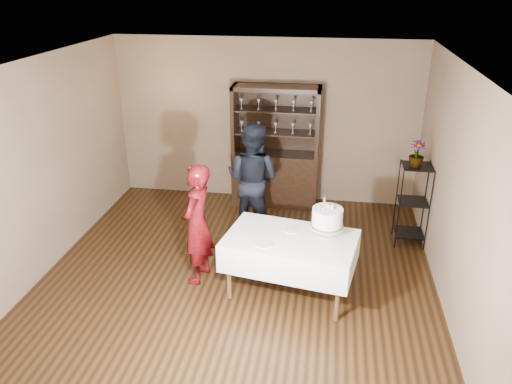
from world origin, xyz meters
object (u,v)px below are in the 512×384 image
woman (197,224)px  man (252,179)px  china_hutch (275,166)px  plant_etagere (413,201)px  potted_plant (417,154)px  cake (327,219)px  cake_table (290,251)px

woman → man: man is taller
china_hutch → plant_etagere: (2.08, -1.05, -0.01)m
china_hutch → potted_plant: size_ratio=5.52×
cake → potted_plant: bearing=49.8°
woman → potted_plant: bearing=123.3°
plant_etagere → woman: woman is taller
china_hutch → man: 1.11m
cake_table → woman: woman is taller
woman → potted_plant: 3.09m
plant_etagere → man: (-2.29, -0.02, 0.20)m
cake → china_hutch: bearing=110.2°
china_hutch → cake_table: (0.49, -2.56, -0.08)m
cake_table → woman: size_ratio=1.06×
china_hutch → plant_etagere: size_ratio=1.67×
china_hutch → plant_etagere: 2.33m
plant_etagere → cake_table: 2.20m
cake_table → woman: (-1.17, 0.13, 0.20)m
man → potted_plant: size_ratio=4.70×
plant_etagere → woman: (-2.76, -1.38, 0.13)m
man → cake: (1.11, -1.38, 0.13)m
man → cake_table: bearing=133.6°
man → potted_plant: (2.25, -0.02, 0.52)m
woman → china_hutch: bearing=171.4°
plant_etagere → china_hutch: bearing=153.2°
woman → man: bearing=168.1°
china_hutch → cake_table: 2.61m
plant_etagere → cake_table: plant_etagere is taller
plant_etagere → man: man is taller
cake → cake_table: bearing=-163.9°
woman → cake: 1.59m
cake_table → man: (-0.70, 1.49, 0.27)m
china_hutch → man: china_hutch is taller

